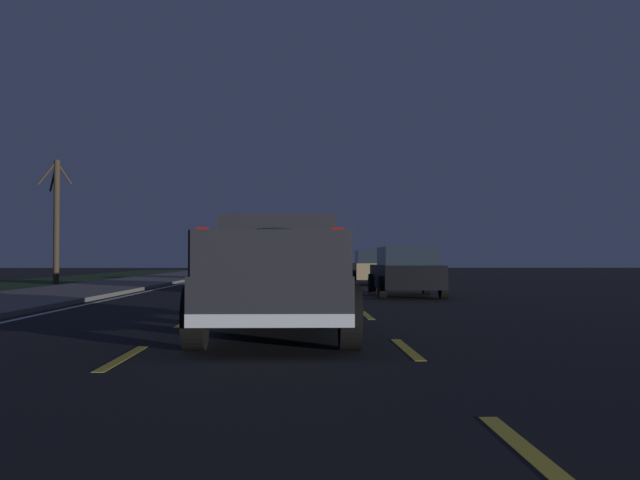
{
  "coord_description": "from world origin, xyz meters",
  "views": [
    {
      "loc": [
        -0.11,
        -0.35,
        1.18
      ],
      "look_at": [
        11.86,
        -0.66,
        1.47
      ],
      "focal_mm": 43.64,
      "sensor_mm": 36.0,
      "label": 1
    }
  ],
  "objects_px": {
    "sedan_black": "(406,271)",
    "bare_tree_far": "(56,218)",
    "sedan_tan": "(374,267)",
    "pickup_truck": "(277,272)",
    "sedan_green": "(288,270)"
  },
  "relations": [
    {
      "from": "sedan_black",
      "to": "bare_tree_far",
      "type": "bearing_deg",
      "value": 49.41
    },
    {
      "from": "bare_tree_far",
      "to": "sedan_black",
      "type": "bearing_deg",
      "value": -130.59
    },
    {
      "from": "sedan_tan",
      "to": "bare_tree_far",
      "type": "height_order",
      "value": "bare_tree_far"
    },
    {
      "from": "sedan_black",
      "to": "bare_tree_far",
      "type": "height_order",
      "value": "bare_tree_far"
    },
    {
      "from": "pickup_truck",
      "to": "sedan_green",
      "type": "height_order",
      "value": "pickup_truck"
    },
    {
      "from": "pickup_truck",
      "to": "sedan_green",
      "type": "xyz_separation_m",
      "value": [
        14.9,
        0.05,
        -0.2
      ]
    },
    {
      "from": "pickup_truck",
      "to": "sedan_black",
      "type": "xyz_separation_m",
      "value": [
        12.14,
        -3.66,
        -0.2
      ]
    },
    {
      "from": "sedan_green",
      "to": "bare_tree_far",
      "type": "distance_m",
      "value": 14.94
    },
    {
      "from": "sedan_black",
      "to": "sedan_tan",
      "type": "bearing_deg",
      "value": -0.15
    },
    {
      "from": "pickup_truck",
      "to": "sedan_black",
      "type": "relative_size",
      "value": 1.23
    },
    {
      "from": "sedan_green",
      "to": "bare_tree_far",
      "type": "relative_size",
      "value": 0.76
    },
    {
      "from": "pickup_truck",
      "to": "sedan_tan",
      "type": "distance_m",
      "value": 23.09
    },
    {
      "from": "sedan_black",
      "to": "sedan_tan",
      "type": "height_order",
      "value": "same"
    },
    {
      "from": "pickup_truck",
      "to": "sedan_black",
      "type": "bearing_deg",
      "value": -16.78
    },
    {
      "from": "sedan_green",
      "to": "pickup_truck",
      "type": "bearing_deg",
      "value": -179.8
    }
  ]
}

